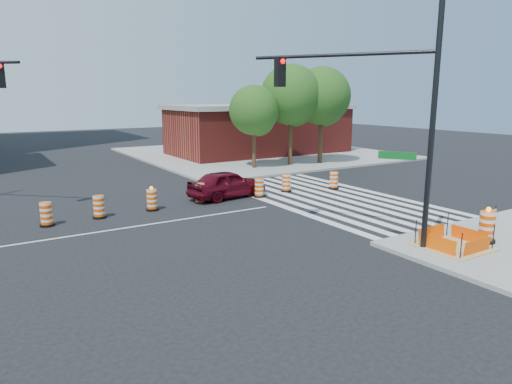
% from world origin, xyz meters
% --- Properties ---
extents(ground, '(120.00, 120.00, 0.00)m').
position_xyz_m(ground, '(0.00, 0.00, 0.00)').
color(ground, black).
rests_on(ground, ground).
extents(sidewalk_ne, '(22.00, 22.00, 0.15)m').
position_xyz_m(sidewalk_ne, '(18.00, 18.00, 0.07)').
color(sidewalk_ne, gray).
rests_on(sidewalk_ne, ground).
extents(crosswalk_east, '(6.75, 13.50, 0.01)m').
position_xyz_m(crosswalk_east, '(10.95, 0.00, 0.01)').
color(crosswalk_east, silver).
rests_on(crosswalk_east, ground).
extents(lane_centerline, '(14.00, 0.12, 0.01)m').
position_xyz_m(lane_centerline, '(0.00, 0.00, 0.01)').
color(lane_centerline, silver).
rests_on(lane_centerline, ground).
extents(excavation_pit, '(2.20, 2.20, 0.90)m').
position_xyz_m(excavation_pit, '(9.00, -9.00, 0.22)').
color(excavation_pit, tan).
rests_on(excavation_pit, ground).
extents(brick_storefront, '(16.50, 8.50, 4.60)m').
position_xyz_m(brick_storefront, '(18.00, 18.00, 2.32)').
color(brick_storefront, maroon).
rests_on(brick_storefront, ground).
extents(red_coupe, '(4.59, 2.34, 1.50)m').
position_xyz_m(red_coupe, '(6.41, 2.90, 0.75)').
color(red_coupe, '#520713').
rests_on(red_coupe, ground).
extents(signal_pole_se, '(3.71, 5.47, 8.55)m').
position_xyz_m(signal_pole_se, '(7.04, -7.01, 5.23)').
color(signal_pole_se, black).
rests_on(signal_pole_se, ground).
extents(pit_drum, '(0.67, 0.67, 1.32)m').
position_xyz_m(pit_drum, '(10.52, -9.27, 0.70)').
color(pit_drum, black).
rests_on(pit_drum, ground).
extents(barricade, '(0.77, 0.14, 0.91)m').
position_xyz_m(barricade, '(12.34, -8.34, 0.65)').
color(barricade, '#F95105').
rests_on(barricade, ground).
extents(tree_north_c, '(3.64, 3.64, 6.19)m').
position_xyz_m(tree_north_c, '(12.74, 10.34, 4.15)').
color(tree_north_c, '#382314').
rests_on(tree_north_c, ground).
extents(tree_north_d, '(4.56, 4.56, 7.76)m').
position_xyz_m(tree_north_d, '(15.92, 10.18, 5.21)').
color(tree_north_d, '#382314').
rests_on(tree_north_d, ground).
extents(tree_north_e, '(4.49, 4.49, 7.63)m').
position_xyz_m(tree_north_e, '(18.51, 9.69, 5.12)').
color(tree_north_e, '#382314').
rests_on(tree_north_e, ground).
extents(median_drum_3, '(0.60, 0.60, 1.02)m').
position_xyz_m(median_drum_3, '(-2.68, 2.05, 0.48)').
color(median_drum_3, black).
rests_on(median_drum_3, ground).
extents(median_drum_4, '(0.60, 0.60, 1.02)m').
position_xyz_m(median_drum_4, '(-0.48, 2.21, 0.48)').
color(median_drum_4, black).
rests_on(median_drum_4, ground).
extents(median_drum_5, '(0.60, 0.60, 1.18)m').
position_xyz_m(median_drum_5, '(2.01, 2.32, 0.49)').
color(median_drum_5, black).
rests_on(median_drum_5, ground).
extents(median_drum_6, '(0.60, 0.60, 1.02)m').
position_xyz_m(median_drum_6, '(4.62, 2.49, 0.48)').
color(median_drum_6, black).
rests_on(median_drum_6, ground).
extents(median_drum_7, '(0.60, 0.60, 1.02)m').
position_xyz_m(median_drum_7, '(7.91, 2.04, 0.48)').
color(median_drum_7, black).
rests_on(median_drum_7, ground).
extents(median_drum_8, '(0.60, 0.60, 1.02)m').
position_xyz_m(median_drum_8, '(9.99, 2.45, 0.48)').
color(median_drum_8, black).
rests_on(median_drum_8, ground).
extents(median_drum_9, '(0.60, 0.60, 1.02)m').
position_xyz_m(median_drum_9, '(12.85, 1.62, 0.48)').
color(median_drum_9, black).
rests_on(median_drum_9, ground).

